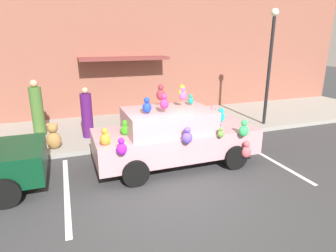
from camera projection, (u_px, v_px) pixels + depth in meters
The scene contains 10 objects.
ground_plane at pixel (170, 195), 6.33m from camera, with size 60.00×60.00×0.00m, color #38383A.
sidewalk at pixel (124, 128), 10.80m from camera, with size 24.00×4.00×0.15m, color gray.
storefront_building at pixel (110, 42), 11.81m from camera, with size 24.00×1.25×6.40m.
parking_stripe_front at pixel (267, 157), 8.34m from camera, with size 0.12×3.60×0.01m, color silver.
parking_stripe_rear at pixel (67, 190), 6.52m from camera, with size 0.12×3.60×0.01m, color silver.
plush_covered_car at pixel (174, 136), 7.71m from camera, with size 4.34×2.07×2.14m.
teddy_bear_on_sidewalk at pixel (53, 137), 8.49m from camera, with size 0.42×0.35×0.81m.
street_lamp_post at pixel (270, 57), 10.40m from camera, with size 0.28×0.28×4.19m.
pedestrian_near_shopfront at pixel (87, 115), 9.42m from camera, with size 0.36×0.36×1.67m.
pedestrian_walking_past at pixel (37, 110), 9.57m from camera, with size 0.40×0.40×1.89m.
Camera 1 is at (-1.97, -5.25, 3.31)m, focal length 30.57 mm.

